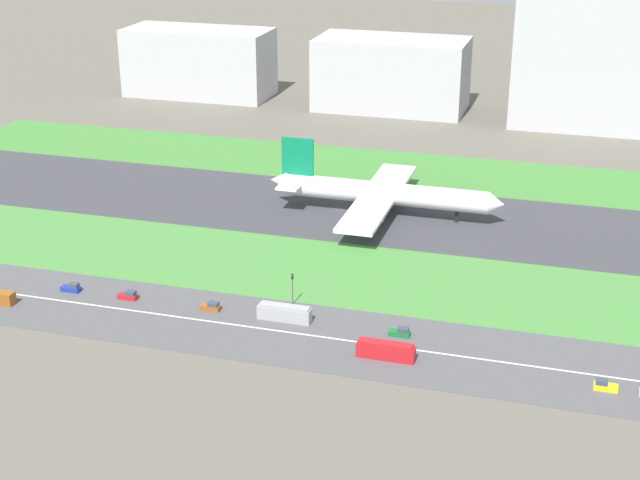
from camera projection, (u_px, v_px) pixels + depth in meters
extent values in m
plane|color=#5B564C|center=(339.00, 210.00, 265.57)|extent=(800.00, 800.00, 0.00)
cube|color=#38383D|center=(339.00, 210.00, 265.55)|extent=(280.00, 46.00, 0.10)
cube|color=#3D7A33|center=(374.00, 167.00, 301.95)|extent=(280.00, 36.00, 0.10)
cube|color=#427F38|center=(294.00, 267.00, 229.15)|extent=(280.00, 36.00, 0.10)
cube|color=#4C4C4F|center=(247.00, 327.00, 200.74)|extent=(280.00, 28.00, 0.10)
cube|color=silver|center=(247.00, 326.00, 200.72)|extent=(266.00, 0.50, 0.01)
cylinder|color=white|center=(386.00, 193.00, 259.77)|extent=(56.00, 6.00, 6.00)
cone|color=white|center=(497.00, 204.00, 251.91)|extent=(4.00, 5.70, 5.70)
cone|color=white|center=(279.00, 180.00, 267.47)|extent=(5.00, 5.40, 5.40)
cube|color=#0C724C|center=(298.00, 157.00, 263.30)|extent=(9.00, 0.80, 11.00)
cube|color=white|center=(294.00, 181.00, 266.21)|extent=(6.00, 16.00, 0.60)
cube|color=white|center=(390.00, 180.00, 274.07)|extent=(10.00, 26.00, 1.00)
cylinder|color=gray|center=(389.00, 194.00, 269.31)|extent=(5.00, 3.20, 3.20)
cube|color=white|center=(365.00, 215.00, 247.44)|extent=(10.00, 26.00, 1.00)
cylinder|color=gray|center=(374.00, 216.00, 253.33)|extent=(5.00, 3.20, 3.20)
cylinder|color=black|center=(457.00, 216.00, 256.38)|extent=(1.00, 1.00, 3.20)
cylinder|color=black|center=(374.00, 204.00, 265.67)|extent=(1.00, 1.00, 3.20)
cylinder|color=black|center=(368.00, 212.00, 259.46)|extent=(1.00, 1.00, 3.20)
cube|color=yellow|center=(606.00, 387.00, 177.05)|extent=(4.40, 1.80, 1.10)
cube|color=#333D4C|center=(602.00, 382.00, 176.88)|extent=(2.20, 1.66, 0.90)
cube|color=navy|center=(71.00, 289.00, 216.58)|extent=(4.40, 1.80, 1.10)
cube|color=#333D4C|center=(74.00, 285.00, 215.99)|extent=(2.20, 1.66, 0.90)
cube|color=brown|center=(210.00, 308.00, 207.67)|extent=(4.40, 1.80, 1.10)
cube|color=#333D4C|center=(213.00, 304.00, 207.08)|extent=(2.20, 1.66, 0.90)
cube|color=#99999E|center=(284.00, 314.00, 202.86)|extent=(11.60, 2.50, 3.00)
cube|color=#99999E|center=(285.00, 306.00, 202.17)|extent=(10.80, 2.30, 0.50)
cube|color=#19662D|center=(399.00, 333.00, 196.70)|extent=(4.40, 1.80, 1.10)
cube|color=#333D4C|center=(403.00, 330.00, 196.11)|extent=(2.20, 1.66, 0.90)
cube|color=#B2191E|center=(386.00, 352.00, 187.61)|extent=(11.60, 2.50, 3.00)
cube|color=#B2191E|center=(385.00, 344.00, 186.98)|extent=(10.80, 2.30, 0.50)
cube|color=#B2191E|center=(128.00, 297.00, 212.86)|extent=(4.40, 1.80, 1.10)
cube|color=#333D4C|center=(130.00, 293.00, 212.27)|extent=(2.20, 1.66, 0.90)
cylinder|color=#4C4C51|center=(293.00, 291.00, 209.59)|extent=(0.24, 0.24, 6.00)
cube|color=black|center=(292.00, 277.00, 208.23)|extent=(0.36, 0.36, 1.20)
sphere|color=#19D826|center=(292.00, 276.00, 207.94)|extent=(0.24, 0.24, 0.24)
cube|color=#B2B2B7|center=(199.00, 62.00, 385.32)|extent=(58.12, 25.13, 26.71)
cube|color=#B2B2B7|center=(391.00, 74.00, 364.52)|extent=(56.77, 28.12, 27.00)
cube|color=#B2B2B7|center=(594.00, 49.00, 340.23)|extent=(53.67, 35.40, 54.14)
cylinder|color=silver|center=(389.00, 63.00, 409.35)|extent=(25.10, 25.10, 16.16)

